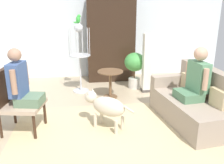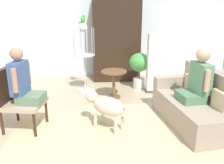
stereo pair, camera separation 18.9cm
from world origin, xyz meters
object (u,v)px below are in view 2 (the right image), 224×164
armchair (14,95)px  parrot (83,19)px  person_on_couch (198,80)px  armoire_cabinet (116,40)px  round_end_table (114,80)px  dog (106,106)px  couch (196,105)px  column_lamp (151,64)px  potted_plant (139,66)px  person_on_armchair (23,81)px  bird_cage_stand (84,54)px

armchair → parrot: (1.05, 1.67, 1.06)m
person_on_couch → armoire_cabinet: size_ratio=0.41×
round_end_table → dog: size_ratio=0.82×
couch → column_lamp: bearing=105.0°
round_end_table → parrot: 1.44m
column_lamp → potted_plant: bearing=127.0°
couch → potted_plant: couch is taller
dog → armoire_cabinet: armoire_cabinet is taller
couch → person_on_armchair: 2.82m
dog → column_lamp: bearing=55.6°
couch → round_end_table: 1.79m
dog → parrot: size_ratio=3.93×
couch → armoire_cabinet: (-1.09, 2.62, 0.72)m
person_on_couch → armoire_cabinet: bearing=111.6°
couch → bird_cage_stand: (-1.89, 1.72, 0.55)m
bird_cage_stand → potted_plant: bird_cage_stand is taller
armchair → armoire_cabinet: armoire_cabinet is taller
round_end_table → potted_plant: potted_plant is taller
armoire_cabinet → dog: bearing=-98.8°
round_end_table → armoire_cabinet: size_ratio=0.28×
couch → armchair: bearing=179.0°
person_on_armchair → column_lamp: size_ratio=0.65×
couch → person_on_armchair: size_ratio=1.97×
couch → round_end_table: size_ratio=2.86×
person_on_couch → round_end_table: 1.82m
bird_cage_stand → armchair: bearing=-122.1°
person_on_armchair → dog: (1.27, -0.08, -0.42)m
dog → parrot: parrot is taller
armchair → round_end_table: (1.67, 1.21, -0.16)m
armchair → dog: bearing=-4.4°
couch → column_lamp: size_ratio=1.29×
couch → person_on_couch: person_on_couch is taller
dog → parrot: (-0.38, 1.79, 1.24)m
round_end_table → couch: bearing=-44.7°
parrot → column_lamp: bearing=-7.2°
potted_plant → armoire_cabinet: bearing=120.2°
couch → armoire_cabinet: size_ratio=0.81×
dog → potted_plant: 2.08m
couch → person_on_armchair: (-2.77, 0.02, 0.48)m
couch → dog: (-1.51, -0.06, 0.06)m
column_lamp → armoire_cabinet: (-0.68, 1.08, 0.39)m
bird_cage_stand → column_lamp: bird_cage_stand is taller
parrot → column_lamp: 1.78m
parrot → potted_plant: (1.27, 0.09, -1.06)m
bird_cage_stand → potted_plant: 1.31m
person_on_armchair → bird_cage_stand: bearing=62.5°
person_on_armchair → parrot: (0.88, 1.71, 0.82)m
person_on_armchair → dog: size_ratio=1.19×
person_on_couch → parrot: bearing=136.5°
person_on_armchair → armoire_cabinet: bearing=57.0°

